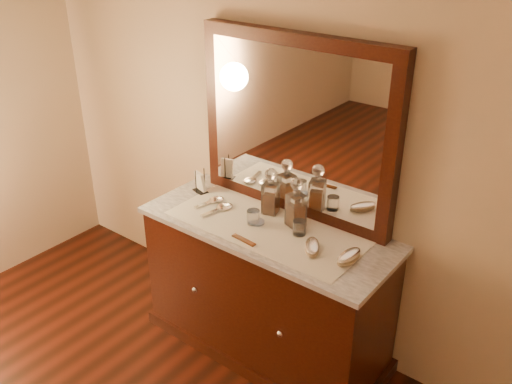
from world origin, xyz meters
TOP-DOWN VIEW (x-y plane):
  - dresser_cabinet at (0.00, 1.96)m, footprint 1.40×0.55m
  - dresser_plinth at (0.00, 1.96)m, footprint 1.46×0.59m
  - knob_left at (-0.30, 1.67)m, footprint 0.04×0.04m
  - knob_right at (0.30, 1.67)m, footprint 0.04×0.04m
  - marble_top at (0.00, 1.96)m, footprint 1.44×0.59m
  - mirror_frame at (0.00, 2.20)m, footprint 1.20×0.08m
  - mirror_glass at (0.00, 2.17)m, footprint 1.06×0.01m
  - lace_runner at (0.00, 1.94)m, footprint 1.10×0.45m
  - pin_dish at (-0.06, 1.94)m, footprint 0.09×0.09m
  - comb at (-0.00, 1.76)m, footprint 0.15×0.04m
  - napkin_rack at (-0.57, 2.03)m, footprint 0.11×0.09m
  - decanter_left at (-0.07, 2.08)m, footprint 0.10×0.10m
  - decanter_right at (0.12, 2.05)m, footprint 0.11×0.11m
  - brush_near at (0.33, 1.89)m, footprint 0.15×0.18m
  - brush_far at (0.52, 1.93)m, footprint 0.09×0.18m
  - hand_mirror_outer at (-0.41, 1.98)m, footprint 0.10×0.21m
  - hand_mirror_inner at (-0.32, 1.94)m, footprint 0.10×0.22m
  - tumblers at (0.06, 1.96)m, footprint 0.33×0.13m

SIDE VIEW (x-z plane):
  - dresser_plinth at x=0.00m, z-range 0.00..0.08m
  - dresser_cabinet at x=0.00m, z-range 0.00..0.82m
  - knob_left at x=-0.30m, z-range 0.43..0.47m
  - knob_right at x=0.30m, z-range 0.43..0.47m
  - marble_top at x=0.00m, z-range 0.82..0.85m
  - lace_runner at x=0.00m, z-range 0.85..0.85m
  - comb at x=0.00m, z-range 0.85..0.86m
  - pin_dish at x=-0.06m, z-range 0.85..0.87m
  - hand_mirror_outer at x=-0.41m, z-range 0.85..0.87m
  - hand_mirror_inner at x=-0.32m, z-range 0.85..0.87m
  - brush_near at x=0.33m, z-range 0.85..0.90m
  - brush_far at x=0.52m, z-range 0.85..0.90m
  - tumblers at x=0.06m, z-range 0.85..0.93m
  - napkin_rack at x=-0.57m, z-range 0.84..0.98m
  - decanter_left at x=-0.07m, z-range 0.82..1.10m
  - decanter_right at x=0.12m, z-range 0.82..1.11m
  - mirror_frame at x=0.00m, z-range 0.85..1.85m
  - mirror_glass at x=0.00m, z-range 0.92..1.78m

